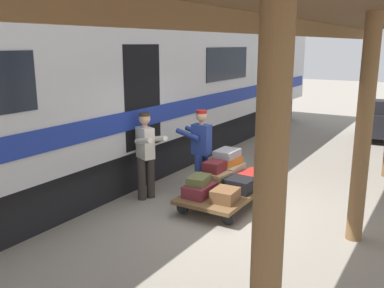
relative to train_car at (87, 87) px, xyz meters
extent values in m
plane|color=gray|center=(-3.69, 0.00, -2.06)|extent=(60.00, 60.00, 0.00)
cylinder|color=brown|center=(-5.57, 0.00, -0.36)|extent=(0.24, 0.24, 3.40)
cylinder|color=brown|center=(-5.57, 3.74, -0.36)|extent=(0.24, 0.24, 3.40)
cube|color=brown|center=(-5.57, 0.00, 1.42)|extent=(3.20, 15.75, 0.16)
cube|color=brown|center=(-4.02, 0.00, 1.19)|extent=(0.08, 15.75, 0.30)
cube|color=#B7BABF|center=(0.00, 0.00, 0.29)|extent=(3.00, 20.65, 2.90)
cube|color=black|center=(0.00, 0.00, -1.61)|extent=(2.55, 19.62, 0.90)
cube|color=navy|center=(-1.51, 0.00, -0.51)|extent=(0.03, 20.24, 0.36)
cube|color=black|center=(-1.51, -7.23, 0.39)|extent=(0.02, 2.27, 0.84)
cube|color=black|center=(-1.51, -3.61, 0.39)|extent=(0.02, 2.27, 0.84)
cube|color=black|center=(-1.45, 0.00, -0.11)|extent=(0.12, 1.10, 2.00)
cube|color=brown|center=(-3.22, -0.30, -1.80)|extent=(1.13, 2.15, 0.07)
cylinder|color=black|center=(-3.68, 0.56, -1.95)|extent=(0.23, 0.05, 0.23)
cylinder|color=black|center=(-2.77, 0.56, -1.95)|extent=(0.23, 0.05, 0.23)
cylinder|color=black|center=(-3.68, -1.16, -1.95)|extent=(0.23, 0.05, 0.23)
cylinder|color=black|center=(-2.77, -1.16, -1.95)|extent=(0.23, 0.05, 0.23)
cube|color=tan|center=(-2.97, -0.30, -1.62)|extent=(0.53, 0.50, 0.29)
cube|color=maroon|center=(-2.97, 0.29, -1.66)|extent=(0.44, 0.61, 0.21)
cube|color=black|center=(-3.48, -0.30, -1.64)|extent=(0.52, 0.48, 0.24)
cube|color=#AD231E|center=(-3.48, -0.89, -1.65)|extent=(0.49, 0.63, 0.22)
cube|color=brown|center=(-3.48, 0.29, -1.66)|extent=(0.43, 0.50, 0.21)
cube|color=beige|center=(-2.97, -0.89, -1.62)|extent=(0.45, 0.64, 0.28)
cube|color=#CC6B23|center=(-2.94, -0.89, -1.40)|extent=(0.43, 0.57, 0.15)
cube|color=maroon|center=(-2.93, -0.31, -1.38)|extent=(0.34, 0.40, 0.20)
cube|color=#9EA0A5|center=(-2.90, -0.88, -1.25)|extent=(0.39, 0.55, 0.16)
cube|color=brown|center=(-2.93, 0.28, -1.48)|extent=(0.38, 0.51, 0.15)
cylinder|color=navy|center=(-2.51, -0.64, -1.65)|extent=(0.16, 0.16, 0.82)
cylinder|color=navy|center=(-2.50, -0.44, -1.65)|extent=(0.16, 0.16, 0.82)
cube|color=navy|center=(-2.51, -0.54, -0.94)|extent=(0.37, 0.23, 0.60)
cylinder|color=tan|center=(-2.51, -0.54, -0.61)|extent=(0.09, 0.09, 0.06)
sphere|color=tan|center=(-2.51, -0.54, -0.47)|extent=(0.22, 0.22, 0.22)
cylinder|color=#A51919|center=(-2.51, -0.54, -0.39)|extent=(0.21, 0.21, 0.06)
cylinder|color=navy|center=(-2.29, -0.71, -0.84)|extent=(0.53, 0.12, 0.21)
cylinder|color=navy|center=(-2.28, -0.39, -0.84)|extent=(0.53, 0.12, 0.21)
cylinder|color=#332D28|center=(-1.71, 0.37, -1.65)|extent=(0.16, 0.16, 0.82)
cylinder|color=#332D28|center=(-1.78, 0.19, -1.65)|extent=(0.16, 0.16, 0.82)
cube|color=silver|center=(-1.75, 0.28, -0.94)|extent=(0.42, 0.34, 0.60)
cylinder|color=tan|center=(-1.75, 0.28, -0.61)|extent=(0.09, 0.09, 0.06)
sphere|color=tan|center=(-1.75, 0.28, -0.47)|extent=(0.22, 0.22, 0.22)
cylinder|color=#332D28|center=(-1.75, 0.28, -0.39)|extent=(0.21, 0.21, 0.06)
cylinder|color=silver|center=(-1.89, 0.51, -0.84)|extent=(0.53, 0.30, 0.21)
cylinder|color=silver|center=(-2.01, 0.22, -0.84)|extent=(0.53, 0.30, 0.21)
cube|color=black|center=(-4.83, -7.61, -1.51)|extent=(1.19, 1.76, 0.70)
cube|color=black|center=(-4.83, -7.26, -1.01)|extent=(0.94, 0.75, 0.50)
cylinder|color=black|center=(-4.38, -7.01, -1.86)|extent=(0.12, 0.40, 0.40)
cylinder|color=black|center=(-4.38, -8.21, -1.86)|extent=(0.12, 0.40, 0.40)
camera|label=1|loc=(-6.60, 6.48, 0.90)|focal=39.47mm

